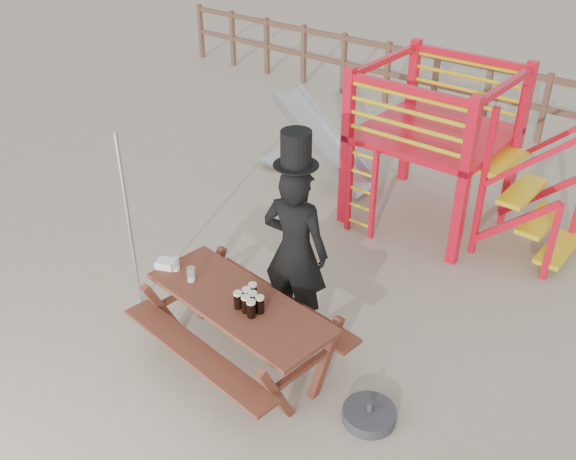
# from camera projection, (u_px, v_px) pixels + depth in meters

# --- Properties ---
(ground) EXTENTS (60.00, 60.00, 0.00)m
(ground) POSITION_uv_depth(u_px,v_px,m) (235.00, 348.00, 6.49)
(ground) COLOR tan
(ground) RESTS_ON ground
(back_fence) EXTENTS (15.09, 0.09, 1.20)m
(back_fence) POSITION_uv_depth(u_px,v_px,m) (516.00, 95.00, 10.77)
(back_fence) COLOR brown
(back_fence) RESTS_ON ground
(playground_fort) EXTENTS (4.71, 1.84, 2.10)m
(playground_fort) POSITION_uv_depth(u_px,v_px,m) (427.00, 142.00, 8.25)
(playground_fort) COLOR red
(playground_fort) RESTS_ON ground
(picnic_table) EXTENTS (2.06, 1.53, 0.75)m
(picnic_table) POSITION_uv_depth(u_px,v_px,m) (240.00, 323.00, 6.10)
(picnic_table) COLOR brown
(picnic_table) RESTS_ON ground
(man_with_hat) EXTENTS (0.76, 0.59, 2.21)m
(man_with_hat) POSITION_uv_depth(u_px,v_px,m) (295.00, 247.00, 6.28)
(man_with_hat) COLOR black
(man_with_hat) RESTS_ON ground
(metal_pole) EXTENTS (0.04, 0.04, 2.02)m
(metal_pole) POSITION_uv_depth(u_px,v_px,m) (129.00, 223.00, 6.63)
(metal_pole) COLOR #B2B2B7
(metal_pole) RESTS_ON ground
(parasol_base) EXTENTS (0.48, 0.48, 0.20)m
(parasol_base) POSITION_uv_depth(u_px,v_px,m) (369.00, 415.00, 5.67)
(parasol_base) COLOR #313236
(parasol_base) RESTS_ON ground
(paper_bag) EXTENTS (0.22, 0.20, 0.08)m
(paper_bag) POSITION_uv_depth(u_px,v_px,m) (166.00, 264.00, 6.39)
(paper_bag) COLOR white
(paper_bag) RESTS_ON picnic_table
(stout_pints) EXTENTS (0.28, 0.28, 0.17)m
(stout_pints) POSITION_uv_depth(u_px,v_px,m) (250.00, 301.00, 5.81)
(stout_pints) COLOR black
(stout_pints) RESTS_ON picnic_table
(empty_glasses) EXTENTS (0.33, 0.11, 0.15)m
(empty_glasses) POSITION_uv_depth(u_px,v_px,m) (183.00, 269.00, 6.26)
(empty_glasses) COLOR silver
(empty_glasses) RESTS_ON picnic_table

